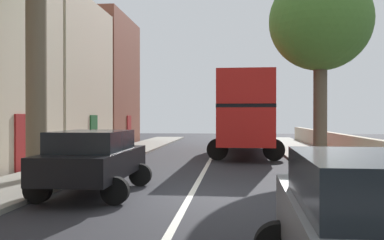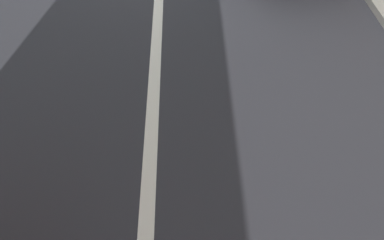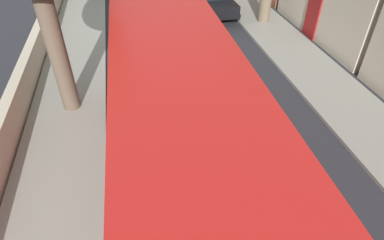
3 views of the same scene
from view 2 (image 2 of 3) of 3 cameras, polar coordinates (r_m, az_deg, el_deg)
The scene contains 0 objects.
Camera 2 is at (-0.39, 7.99, 3.36)m, focal length 34.66 mm.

